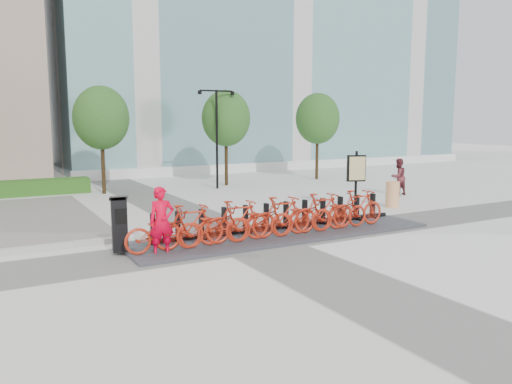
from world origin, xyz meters
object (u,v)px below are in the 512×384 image
kiosk (119,224)px  map_sign (356,171)px  pedestrian (398,177)px  bike_0 (163,231)px  worker_red (162,222)px  construction_barrel (392,194)px

kiosk → map_sign: map_sign is taller
kiosk → pedestrian: (14.05, 4.30, 0.07)m
bike_0 → map_sign: size_ratio=0.89×
pedestrian → map_sign: map_sign is taller
kiosk → worker_red: (0.91, -0.67, 0.10)m
worker_red → pedestrian: worker_red is taller
bike_0 → construction_barrel: (10.40, 2.49, -0.10)m
pedestrian → construction_barrel: pedestrian is taller
kiosk → construction_barrel: size_ratio=1.43×
kiosk → pedestrian: size_ratio=0.86×
worker_red → pedestrian: (13.13, 4.96, -0.04)m
kiosk → construction_barrel: (11.39, 1.93, -0.27)m
construction_barrel → map_sign: 1.89m
construction_barrel → bike_0: bearing=-166.6°
pedestrian → map_sign: 4.69m
bike_0 → map_sign: 9.35m
worker_red → pedestrian: 14.04m
bike_0 → kiosk: bearing=60.5°
bike_0 → kiosk: size_ratio=1.37×
bike_0 → pedestrian: (13.06, 4.86, 0.24)m
bike_0 → map_sign: map_sign is taller
worker_red → construction_barrel: (10.48, 2.59, -0.38)m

